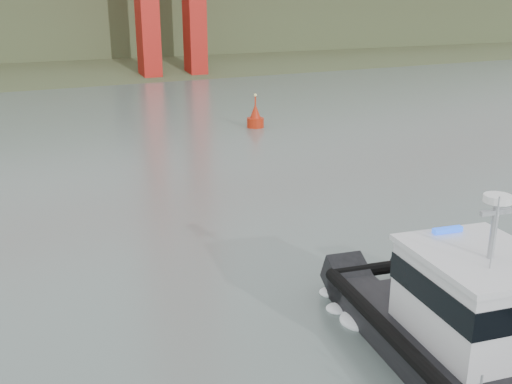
% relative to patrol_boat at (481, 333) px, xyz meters
% --- Properties ---
extents(ground, '(400.00, 400.00, 0.00)m').
position_rel_patrol_boat_xyz_m(ground, '(0.85, 3.82, -1.50)').
color(ground, '#51615B').
rests_on(ground, ground).
extents(patrol_boat, '(7.19, 13.06, 6.00)m').
position_rel_patrol_boat_xyz_m(patrol_boat, '(0.00, 0.00, 0.00)').
color(patrol_boat, black).
rests_on(patrol_boat, ground).
extents(nav_buoy, '(1.62, 1.62, 3.38)m').
position_rel_patrol_boat_xyz_m(nav_buoy, '(13.71, 36.77, -0.62)').
color(nav_buoy, '#AD220C').
rests_on(nav_buoy, ground).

